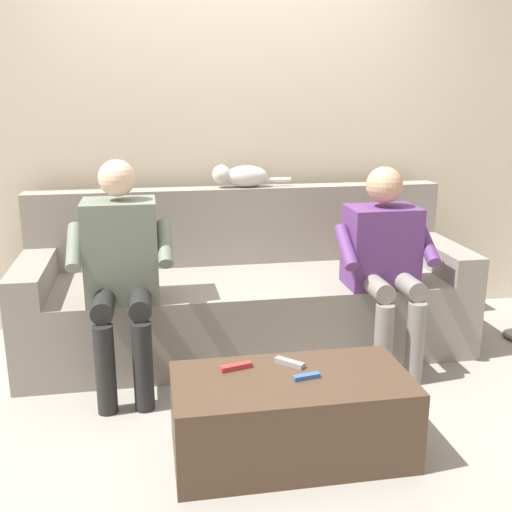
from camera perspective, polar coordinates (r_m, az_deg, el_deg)
ground_plane at (r=3.23m, az=1.25°, el=-13.26°), size 8.00×8.00×0.00m
back_wall at (r=4.10m, az=-2.21°, el=12.26°), size 5.76×0.06×2.66m
couch at (r=3.77m, az=-0.91°, el=-3.76°), size 2.63×0.85×0.94m
coffee_table at (r=2.74m, az=3.30°, el=-14.63°), size 1.01×0.51×0.36m
person_left_seated at (r=3.49m, az=11.87°, el=0.14°), size 0.54×0.52×1.14m
person_right_seated at (r=3.24m, az=-12.44°, el=-0.50°), size 0.53×0.57×1.20m
cat_on_backrest at (r=3.89m, az=-1.40°, el=7.47°), size 0.50×0.13×0.15m
remote_gray at (r=2.75m, az=3.14°, el=-9.88°), size 0.12×0.12×0.02m
remote_red at (r=2.71m, az=-1.87°, el=-10.26°), size 0.15×0.07×0.02m
remote_blue at (r=2.64m, az=4.71°, el=-11.12°), size 0.12×0.05×0.02m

